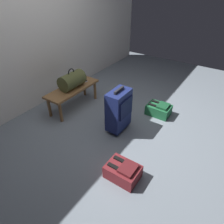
% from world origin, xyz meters
% --- Properties ---
extents(ground_plane, '(6.60, 6.60, 0.00)m').
position_xyz_m(ground_plane, '(0.00, 0.00, 0.00)').
color(ground_plane, slate).
extents(back_wall, '(6.00, 0.10, 2.80)m').
position_xyz_m(back_wall, '(0.00, 1.60, 1.40)').
color(back_wall, silver).
rests_on(back_wall, ground).
extents(bench, '(1.00, 0.36, 0.38)m').
position_xyz_m(bench, '(0.03, 0.97, 0.32)').
color(bench, olive).
rests_on(bench, ground).
extents(duffel_bag_olive, '(0.44, 0.26, 0.34)m').
position_xyz_m(duffel_bag_olive, '(0.04, 0.97, 0.51)').
color(duffel_bag_olive, '#51562D').
rests_on(duffel_bag_olive, bench).
extents(cell_phone, '(0.07, 0.14, 0.01)m').
position_xyz_m(cell_phone, '(0.34, 0.98, 0.38)').
color(cell_phone, silver).
rests_on(cell_phone, bench).
extents(suitcase_upright_navy, '(0.39, 0.25, 0.69)m').
position_xyz_m(suitcase_upright_navy, '(-0.07, -0.03, 0.35)').
color(suitcase_upright_navy, navy).
rests_on(suitcase_upright_navy, ground).
extents(backpack_maroon, '(0.28, 0.38, 0.21)m').
position_xyz_m(backpack_maroon, '(-0.79, -0.55, 0.09)').
color(backpack_maroon, maroon).
rests_on(backpack_maroon, ground).
extents(backpack_green, '(0.28, 0.38, 0.21)m').
position_xyz_m(backpack_green, '(0.65, -0.38, 0.09)').
color(backpack_green, '#1E6038').
rests_on(backpack_green, ground).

